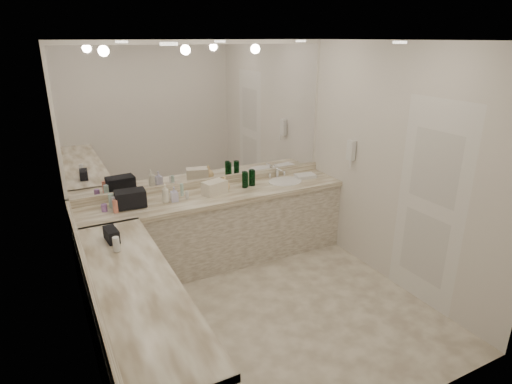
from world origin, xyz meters
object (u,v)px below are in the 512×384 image
soap_bottle_a (165,193)px  soap_bottle_c (224,184)px  wall_phone (351,150)px  hand_towel (305,176)px  cream_cosmetic_case (215,187)px  sink (285,182)px  soap_bottle_b (174,194)px  black_toiletry_bag (131,199)px

soap_bottle_a → soap_bottle_c: (0.72, 0.05, -0.02)m
soap_bottle_c → soap_bottle_a: bearing=-176.4°
wall_phone → soap_bottle_a: size_ratio=1.13×
hand_towel → cream_cosmetic_case: bearing=-178.7°
cream_cosmetic_case → soap_bottle_a: soap_bottle_a is taller
sink → soap_bottle_a: (-1.55, -0.01, 0.11)m
soap_bottle_b → soap_bottle_c: soap_bottle_c is taller
black_toiletry_bag → soap_bottle_b: bearing=-6.0°
wall_phone → soap_bottle_a: (-2.15, 0.49, -0.34)m
soap_bottle_a → sink: bearing=0.3°
wall_phone → hand_towel: size_ratio=0.94×
sink → black_toiletry_bag: size_ratio=1.40×
wall_phone → cream_cosmetic_case: bearing=162.4°
hand_towel → black_toiletry_bag: bearing=-179.8°
soap_bottle_a → soap_bottle_c: size_ratio=1.17×
sink → soap_bottle_c: 0.83m
sink → soap_bottle_a: soap_bottle_a is taller
hand_towel → soap_bottle_b: bearing=-178.2°
sink → soap_bottle_b: size_ratio=2.56×
soap_bottle_a → soap_bottle_b: 0.10m
sink → soap_bottle_a: 1.55m
black_toiletry_bag → wall_phone: bearing=-11.7°
hand_towel → soap_bottle_b: size_ratio=1.49×
soap_bottle_a → black_toiletry_bag: bearing=175.5°
wall_phone → black_toiletry_bag: wall_phone is taller
sink → black_toiletry_bag: (-1.92, 0.02, 0.09)m
soap_bottle_a → cream_cosmetic_case: bearing=0.6°
soap_bottle_a → wall_phone: bearing=-12.9°
sink → cream_cosmetic_case: 0.97m
wall_phone → soap_bottle_b: size_ratio=1.40×
soap_bottle_b → soap_bottle_c: size_ratio=0.95×
black_toiletry_bag → soap_bottle_a: soap_bottle_a is taller
sink → cream_cosmetic_case: bearing=-179.9°
cream_cosmetic_case → hand_towel: bearing=-14.6°
sink → soap_bottle_b: bearing=-178.9°
soap_bottle_a → soap_bottle_c: 0.72m
hand_towel → soap_bottle_a: size_ratio=1.20×
cream_cosmetic_case → soap_bottle_a: bearing=164.7°
cream_cosmetic_case → hand_towel: 1.29m
black_toiletry_bag → cream_cosmetic_case: (0.96, -0.02, -0.01)m
soap_bottle_b → hand_towel: bearing=1.8°
cream_cosmetic_case → soap_bottle_c: size_ratio=1.50×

